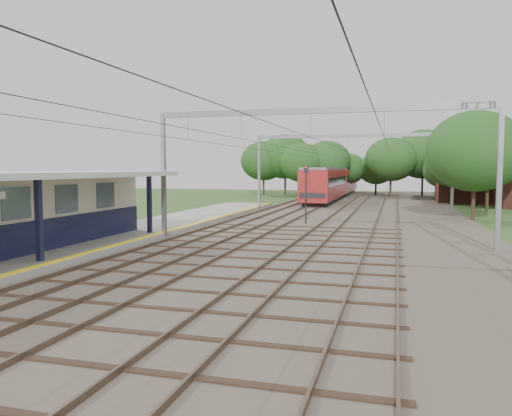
% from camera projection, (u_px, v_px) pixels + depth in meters
% --- Properties ---
extents(ground, '(160.00, 160.00, 0.00)m').
position_uv_depth(ground, '(77.00, 331.00, 12.11)').
color(ground, '#2D4C1E').
rests_on(ground, ground).
extents(ballast_bed, '(18.00, 90.00, 0.10)m').
position_uv_depth(ballast_bed, '(351.00, 217.00, 39.82)').
color(ballast_bed, '#473D33').
rests_on(ballast_bed, ground).
extents(platform, '(5.00, 52.00, 0.35)m').
position_uv_depth(platform, '(115.00, 237.00, 27.56)').
color(platform, gray).
rests_on(platform, ground).
extents(yellow_stripe, '(0.45, 52.00, 0.01)m').
position_uv_depth(yellow_stripe, '(152.00, 235.00, 26.94)').
color(yellow_stripe, yellow).
rests_on(yellow_stripe, platform).
extents(rail_tracks, '(11.80, 88.00, 0.15)m').
position_uv_depth(rail_tracks, '(320.00, 215.00, 40.48)').
color(rail_tracks, brown).
rests_on(rail_tracks, ballast_bed).
extents(catenary_system, '(17.22, 88.00, 7.00)m').
position_uv_depth(catenary_system, '(338.00, 146.00, 35.03)').
color(catenary_system, gray).
rests_on(catenary_system, ground).
extents(tree_band, '(31.72, 30.88, 8.82)m').
position_uv_depth(tree_band, '(368.00, 161.00, 65.50)').
color(tree_band, '#382619').
rests_on(tree_band, ground).
extents(house_far, '(8.00, 6.12, 8.66)m').
position_uv_depth(house_far, '(474.00, 175.00, 57.44)').
color(house_far, brown).
rests_on(house_far, ground).
extents(train, '(3.02, 37.60, 3.96)m').
position_uv_depth(train, '(335.00, 182.00, 66.86)').
color(train, black).
rests_on(train, ballast_bed).
extents(signal_post, '(0.29, 0.25, 4.16)m').
position_uv_depth(signal_post, '(306.00, 188.00, 34.79)').
color(signal_post, black).
rests_on(signal_post, ground).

